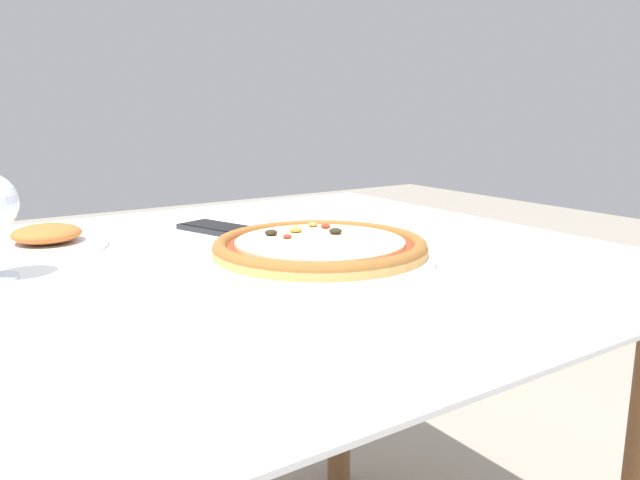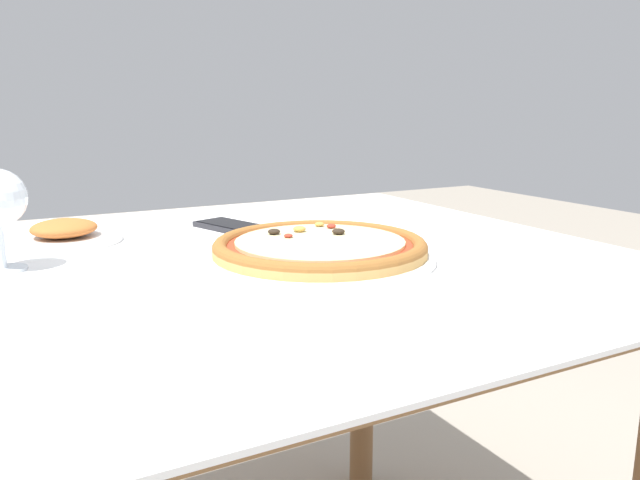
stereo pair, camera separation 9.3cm
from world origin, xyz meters
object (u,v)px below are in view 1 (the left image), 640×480
pizza_plate (320,248)px  cell_phone (217,228)px  dining_table (168,330)px  side_plate (47,239)px

pizza_plate → cell_phone: (-0.04, 0.29, -0.01)m
pizza_plate → cell_phone: 0.29m
dining_table → pizza_plate: 0.25m
pizza_plate → side_plate: 0.45m
pizza_plate → side_plate: same height
dining_table → side_plate: bearing=112.5°
pizza_plate → side_plate: bearing=136.4°
dining_table → pizza_plate: bearing=-15.1°
dining_table → pizza_plate: (0.22, -0.06, 0.10)m
dining_table → cell_phone: cell_phone is taller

